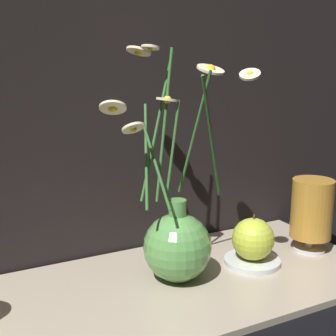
{
  "coord_description": "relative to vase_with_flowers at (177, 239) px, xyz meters",
  "views": [
    {
      "loc": [
        -0.33,
        -0.65,
        0.39
      ],
      "look_at": [
        0.01,
        0.0,
        0.22
      ],
      "focal_mm": 50.0,
      "sensor_mm": 36.0,
      "label": 1
    }
  ],
  "objects": [
    {
      "name": "saucer_plate",
      "position": [
        0.16,
        -0.01,
        -0.07
      ],
      "size": [
        0.11,
        0.11,
        0.01
      ],
      "color": "silver",
      "rests_on": "shelf"
    },
    {
      "name": "shelf",
      "position": [
        -0.03,
        -0.01,
        -0.08
      ],
      "size": [
        0.8,
        0.34,
        0.01
      ],
      "color": "tan",
      "rests_on": "ground_plane"
    },
    {
      "name": "tea_glass",
      "position": [
        0.3,
        -0.01,
        0.01
      ],
      "size": [
        0.08,
        0.08,
        0.15
      ],
      "color": "silver",
      "rests_on": "shelf"
    },
    {
      "name": "vase_with_flowers",
      "position": [
        0.0,
        0.0,
        0.0
      ],
      "size": [
        0.22,
        0.21,
        0.4
      ],
      "color": "#59994C",
      "rests_on": "shelf"
    },
    {
      "name": "ground_plane",
      "position": [
        -0.03,
        -0.01,
        -0.09
      ],
      "size": [
        6.0,
        6.0,
        0.0
      ],
      "primitive_type": "plane",
      "color": "black"
    },
    {
      "name": "orange_fruit",
      "position": [
        0.16,
        -0.01,
        -0.02
      ],
      "size": [
        0.08,
        0.08,
        0.09
      ],
      "color": "#B7C638",
      "rests_on": "saucer_plate"
    }
  ]
}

